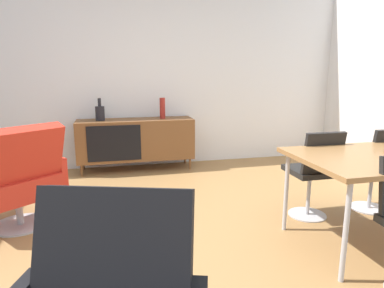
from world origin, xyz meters
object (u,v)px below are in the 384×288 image
(sideboard, at_px, (136,139))
(vase_sculptural_dark, at_px, (100,113))
(dining_chair_back_right, at_px, (378,166))
(lounge_chair_red, at_px, (19,178))
(vase_cobalt, at_px, (162,108))
(dining_chair_back_left, at_px, (314,171))

(sideboard, xyz_separation_m, vase_sculptural_dark, (-0.47, 0.00, 0.39))
(dining_chair_back_right, bearing_deg, lounge_chair_red, 173.00)
(sideboard, bearing_deg, vase_cobalt, 0.28)
(lounge_chair_red, bearing_deg, dining_chair_back_right, -7.00)
(dining_chair_back_left, relative_size, lounge_chair_red, 0.90)
(vase_sculptural_dark, height_order, dining_chair_back_left, vase_sculptural_dark)
(vase_sculptural_dark, bearing_deg, dining_chair_back_left, -46.23)
(sideboard, distance_m, dining_chair_back_right, 3.00)
(dining_chair_back_left, bearing_deg, sideboard, 126.19)
(vase_sculptural_dark, distance_m, dining_chair_back_left, 2.86)
(vase_cobalt, distance_m, dining_chair_back_right, 2.76)
(vase_cobalt, xyz_separation_m, lounge_chair_red, (-1.51, -1.64, -0.40))
(vase_sculptural_dark, relative_size, dining_chair_back_right, 0.35)
(vase_cobalt, distance_m, dining_chair_back_left, 2.36)
(vase_cobalt, xyz_separation_m, dining_chair_back_right, (1.81, -2.05, -0.40))
(sideboard, bearing_deg, lounge_chair_red, -124.50)
(sideboard, distance_m, vase_sculptural_dark, 0.60)
(vase_sculptural_dark, xyz_separation_m, lounge_chair_red, (-0.66, -1.64, -0.36))
(vase_sculptural_dark, bearing_deg, dining_chair_back_right, -37.58)
(vase_cobalt, xyz_separation_m, dining_chair_back_left, (1.11, -2.05, -0.40))
(sideboard, relative_size, vase_sculptural_dark, 5.31)
(dining_chair_back_right, bearing_deg, vase_sculptural_dark, 142.42)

